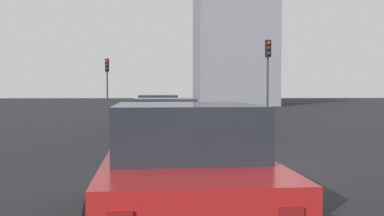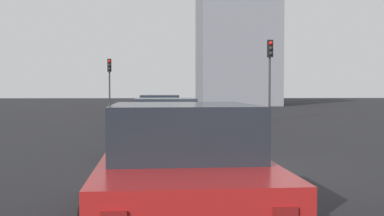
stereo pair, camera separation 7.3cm
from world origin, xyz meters
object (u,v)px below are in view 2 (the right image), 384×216
car_white_right_second (165,127)px  traffic_light_near_left (270,63)px  car_teal_right_lead (160,113)px  car_red_right_third (181,166)px  traffic_light_near_right (109,74)px

car_white_right_second → traffic_light_near_left: (12.22, -5.48, 2.35)m
car_white_right_second → traffic_light_near_left: 13.60m
car_teal_right_lead → car_white_right_second: size_ratio=1.10×
car_white_right_second → traffic_light_near_left: size_ratio=1.01×
car_white_right_second → car_red_right_third: bearing=-179.7°
traffic_light_near_right → car_red_right_third: bearing=2.9°
car_teal_right_lead → traffic_light_near_left: size_ratio=1.11×
car_teal_right_lead → traffic_light_near_right: (13.45, 3.68, 2.03)m
traffic_light_near_left → traffic_light_near_right: bearing=-135.4°
car_teal_right_lead → traffic_light_near_right: size_ratio=1.25×
car_white_right_second → car_red_right_third: 6.52m
car_red_right_third → traffic_light_near_left: traffic_light_near_left is taller
car_red_right_third → car_white_right_second: bearing=-0.3°
car_teal_right_lead → traffic_light_near_right: traffic_light_near_right is taller
traffic_light_near_left → traffic_light_near_right: size_ratio=1.12×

